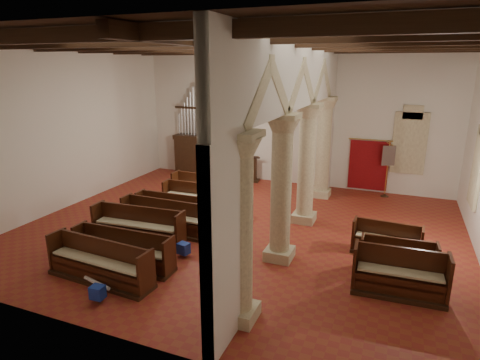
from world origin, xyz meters
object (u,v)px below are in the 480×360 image
lectern (254,171)px  pipe_organ (196,148)px  nave_pew_0 (100,268)px  aisle_pew_0 (399,280)px  processional_banner (386,178)px

lectern → pipe_organ: bearing=173.3°
nave_pew_0 → aisle_pew_0: (6.98, 2.12, 0.03)m
processional_banner → aisle_pew_0: bearing=-107.5°
processional_banner → aisle_pew_0: processional_banner is taller
processional_banner → pipe_organ: bearing=157.3°
pipe_organ → aisle_pew_0: 12.23m
nave_pew_0 → processional_banner: bearing=61.0°
pipe_organ → nave_pew_0: bearing=-76.0°
pipe_organ → nave_pew_0: size_ratio=1.46×
pipe_organ → aisle_pew_0: bearing=-39.3°
processional_banner → nave_pew_0: size_ratio=0.76×
pipe_organ → lectern: 3.10m
processional_banner → nave_pew_0: bearing=-145.2°
lectern → processional_banner: size_ratio=0.56×
lectern → nave_pew_0: (-0.52, -9.83, -0.18)m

